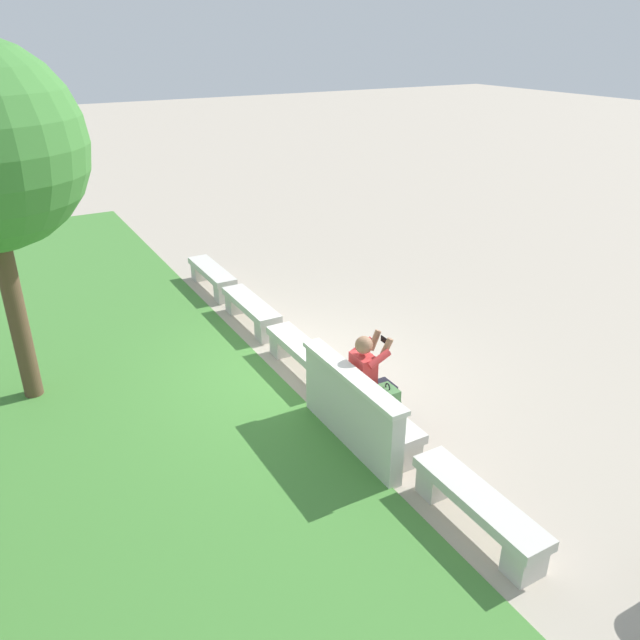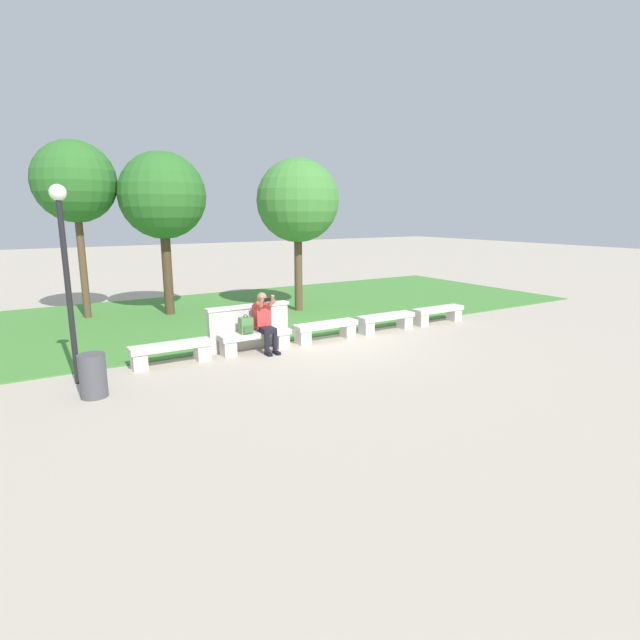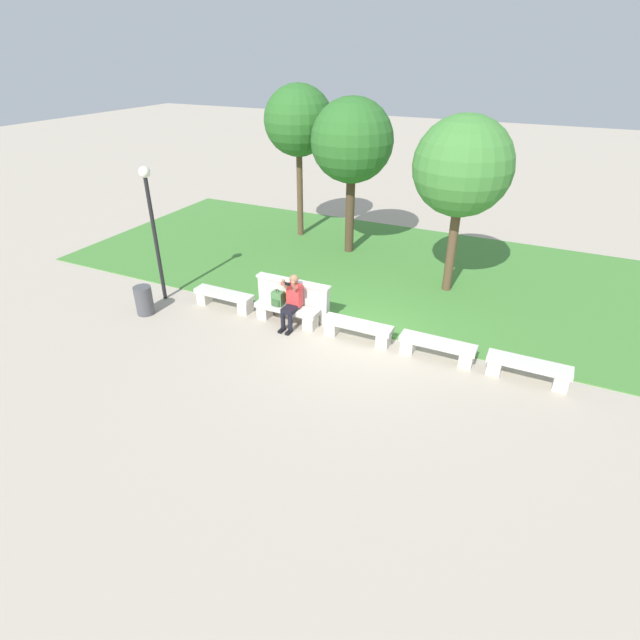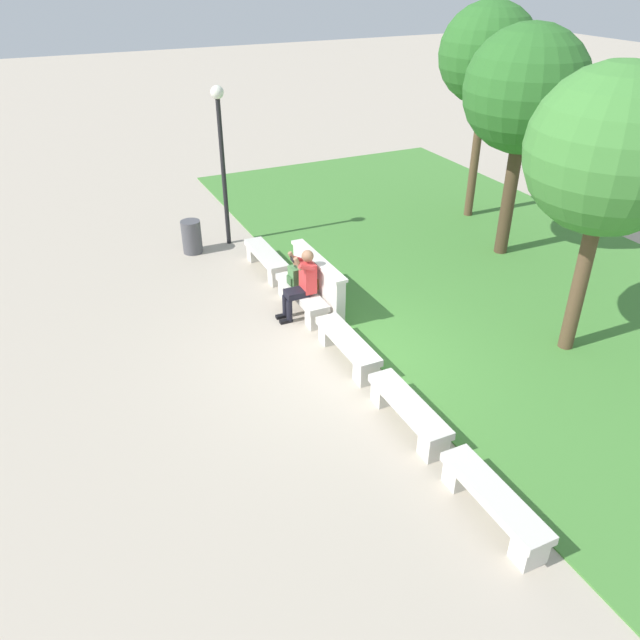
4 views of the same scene
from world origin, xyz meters
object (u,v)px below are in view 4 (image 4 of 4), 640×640
tree_behind_wall (526,91)px  tree_left_background (611,152)px  bench_mid (348,346)px  tree_right_background (488,55)px  bench_main (266,259)px  bench_far (408,411)px  trash_bin (192,237)px  lamp_post (221,143)px  person_photographer (302,281)px  backpack (295,276)px  bench_end (493,501)px  bench_near (302,297)px

tree_behind_wall → tree_left_background: (3.64, -1.56, -0.12)m
bench_mid → tree_right_background: (-4.58, 5.90, 3.59)m
bench_main → bench_far: (5.63, 0.00, 0.00)m
trash_bin → lamp_post: 2.17m
person_photographer → backpack: person_photographer is taller
bench_main → lamp_post: bearing=-171.8°
bench_end → person_photographer: bearing=-179.2°
lamp_post → bench_end: bearing=1.6°
backpack → tree_behind_wall: size_ratio=0.09×
bench_main → person_photographer: person_photographer is taller
person_photographer → tree_right_background: tree_right_background is taller
person_photographer → tree_behind_wall: tree_behind_wall is taller
backpack → tree_behind_wall: 5.94m
bench_near → bench_main: bearing=180.0°
bench_near → tree_left_background: tree_left_background is taller
bench_mid → tree_left_background: 4.91m
bench_mid → lamp_post: 5.91m
bench_main → tree_behind_wall: 6.23m
bench_mid → bench_near: bearing=180.0°
bench_near → tree_behind_wall: tree_behind_wall is taller
bench_mid → bench_far: same height
bench_main → bench_end: same height
bench_end → tree_behind_wall: 8.63m
person_photographer → tree_right_background: (-2.91, 5.98, 3.14)m
bench_near → tree_right_background: (-2.71, 5.90, 3.59)m
tree_behind_wall → tree_right_background: size_ratio=0.95×
bench_near → backpack: backpack is taller
bench_end → backpack: 5.87m
bench_near → backpack: size_ratio=3.86×
bench_mid → bench_end: bearing=0.0°
tree_right_background → lamp_post: tree_right_background is taller
bench_far → trash_bin: bearing=-170.9°
bench_main → tree_behind_wall: size_ratio=0.34×
bench_end → person_photographer: size_ratio=1.25×
bench_main → bench_mid: size_ratio=1.00×
tree_behind_wall → bench_main: bearing=-105.0°
bench_near → lamp_post: (-3.67, -0.26, 2.05)m
tree_left_background → trash_bin: bearing=-144.5°
backpack → tree_right_background: bearing=112.7°
bench_mid → tree_right_background: size_ratio=0.33×
bench_far → person_photographer: person_photographer is taller
bench_end → backpack: backpack is taller
bench_main → tree_left_background: (5.01, 3.59, 3.10)m
backpack → bench_mid: bearing=0.9°
person_photographer → backpack: bearing=174.3°
bench_far → tree_behind_wall: tree_behind_wall is taller
bench_end → tree_left_background: (-2.49, 3.59, 3.10)m
bench_near → backpack: bearing=-171.3°
bench_mid → tree_behind_wall: (-2.38, 5.15, 3.23)m
backpack → trash_bin: backpack is taller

